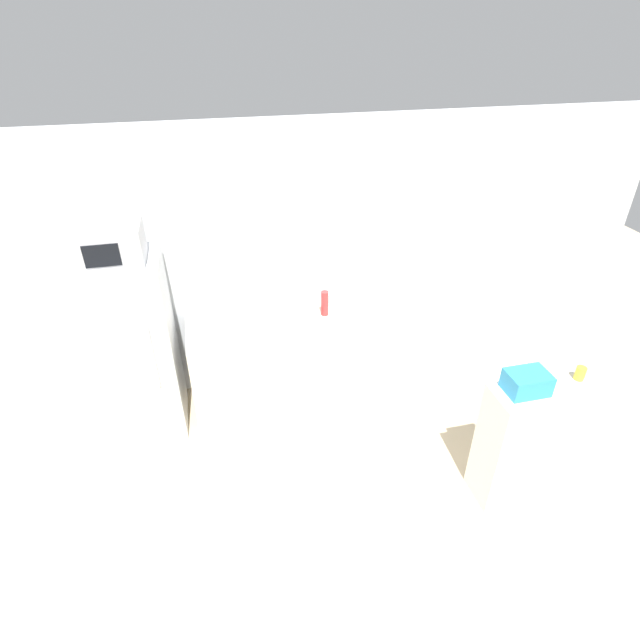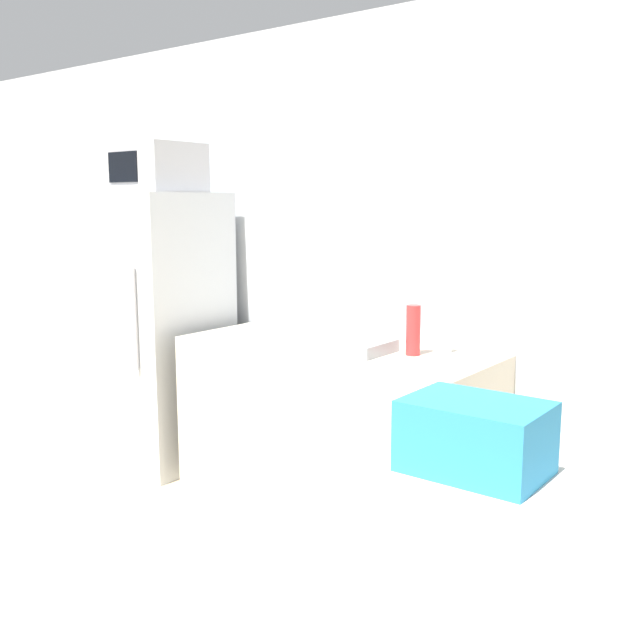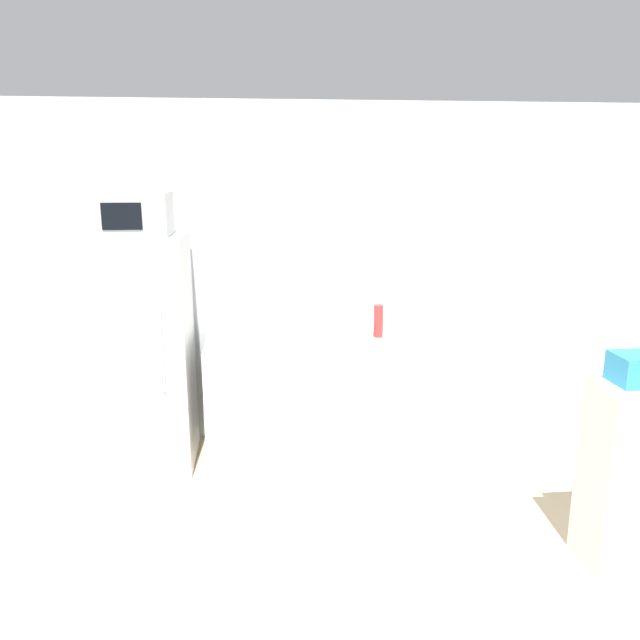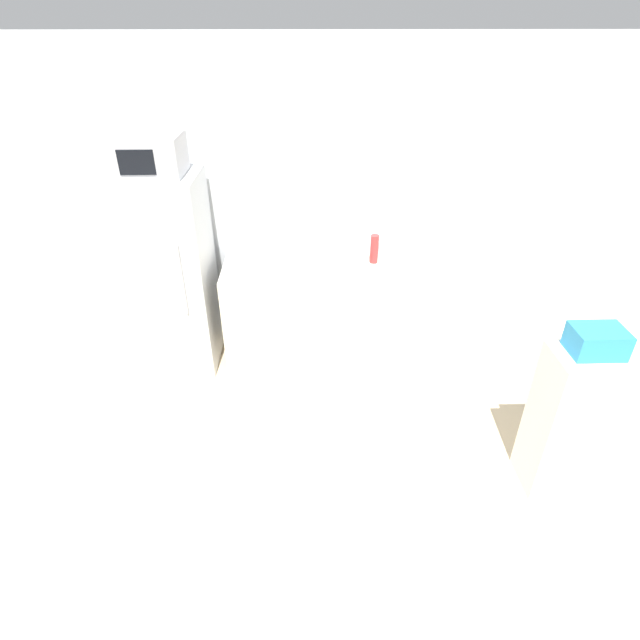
{
  "view_description": "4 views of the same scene",
  "coord_description": "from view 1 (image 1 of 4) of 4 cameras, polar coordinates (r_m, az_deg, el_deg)",
  "views": [
    {
      "loc": [
        -0.39,
        -1.09,
        3.33
      ],
      "look_at": [
        0.4,
        2.22,
        1.21
      ],
      "focal_mm": 28.0,
      "sensor_mm": 36.0,
      "label": 1
    },
    {
      "loc": [
        2.29,
        -0.14,
        1.61
      ],
      "look_at": [
        0.46,
        2.26,
        1.11
      ],
      "focal_mm": 40.0,
      "sensor_mm": 36.0,
      "label": 2
    },
    {
      "loc": [
        -0.3,
        -1.64,
        2.11
      ],
      "look_at": [
        0.06,
        1.92,
        1.24
      ],
      "focal_mm": 35.0,
      "sensor_mm": 36.0,
      "label": 3
    },
    {
      "loc": [
        0.02,
        -1.07,
        2.69
      ],
      "look_at": [
        0.1,
        1.82,
        0.92
      ],
      "focal_mm": 28.0,
      "sensor_mm": 36.0,
      "label": 4
    }
  ],
  "objects": [
    {
      "name": "shelf_cabinet",
      "position": [
        4.24,
        22.69,
        -12.78
      ],
      "size": [
        0.74,
        0.34,
        1.03
      ],
      "primitive_type": "cube",
      "color": "white",
      "rests_on": "ground_plane"
    },
    {
      "name": "refrigerator",
      "position": [
        4.6,
        -20.21,
        -3.12
      ],
      "size": [
        0.64,
        0.68,
        1.67
      ],
      "color": "silver",
      "rests_on": "ground_plane"
    },
    {
      "name": "jar",
      "position": [
        4.11,
        27.6,
        -5.42
      ],
      "size": [
        0.07,
        0.07,
        0.1
      ],
      "primitive_type": "cylinder",
      "color": "yellow",
      "rests_on": "shelf_cabinet"
    },
    {
      "name": "counter",
      "position": [
        4.86,
        -4.44,
        -4.68
      ],
      "size": [
        1.69,
        0.67,
        0.88
      ],
      "primitive_type": "cube",
      "color": "beige",
      "rests_on": "ground_plane"
    },
    {
      "name": "bottle_short",
      "position": [
        4.83,
        1.19,
        2.29
      ],
      "size": [
        0.07,
        0.07,
        0.12
      ],
      "primitive_type": "cylinder",
      "color": "silver",
      "rests_on": "counter"
    },
    {
      "name": "basket",
      "position": [
        3.81,
        22.56,
        -6.6
      ],
      "size": [
        0.29,
        0.21,
        0.16
      ],
      "primitive_type": "cube",
      "color": "#2D8EC6",
      "rests_on": "shelf_cabinet"
    },
    {
      "name": "bottle_tall",
      "position": [
        4.66,
        0.54,
        1.93
      ],
      "size": [
        0.07,
        0.07,
        0.24
      ],
      "primitive_type": "cylinder",
      "color": "red",
      "rests_on": "counter"
    },
    {
      "name": "microwave",
      "position": [
        4.16,
        -22.71,
        8.02
      ],
      "size": [
        0.46,
        0.43,
        0.29
      ],
      "color": "#BCBCC1",
      "rests_on": "refrigerator"
    },
    {
      "name": "sink_basin",
      "position": [
        4.57,
        -2.52,
        -0.12
      ],
      "size": [
        0.35,
        0.29,
        0.06
      ],
      "primitive_type": "cube",
      "color": "#9EA3A8",
      "rests_on": "counter"
    },
    {
      "name": "wall_back",
      "position": [
        4.71,
        -7.46,
        6.14
      ],
      "size": [
        8.0,
        0.06,
        2.6
      ],
      "primitive_type": "cube",
      "color": "silver",
      "rests_on": "ground_plane"
    }
  ]
}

